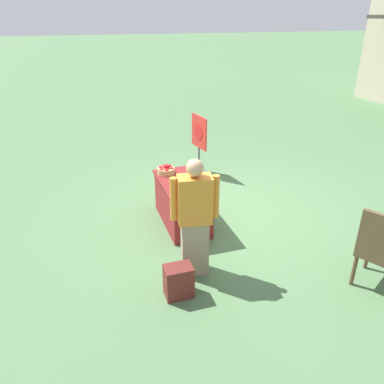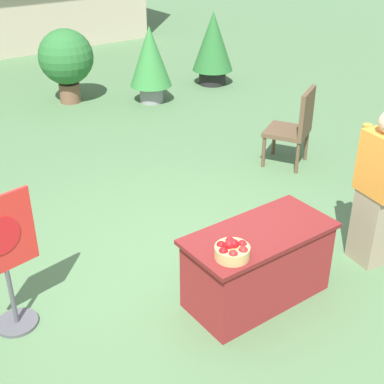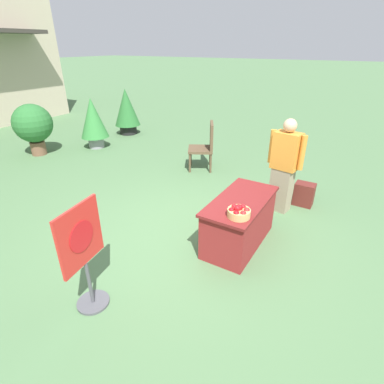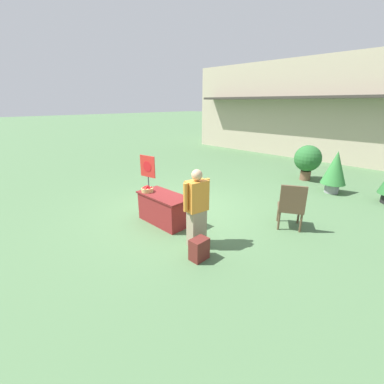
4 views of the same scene
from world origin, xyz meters
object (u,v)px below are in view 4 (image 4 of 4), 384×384
patio_chair (291,205)px  potted_plant_far_right (308,159)px  potted_plant_near_left (335,169)px  apple_basket (147,189)px  poster_board (148,174)px  backpack (199,249)px  display_table (164,208)px  person_visitor (197,208)px

patio_chair → potted_plant_far_right: (-1.38, 4.28, 0.20)m
potted_plant_near_left → patio_chair: bearing=-87.3°
apple_basket → patio_chair: patio_chair is taller
apple_basket → potted_plant_near_left: (2.60, 5.40, -0.01)m
poster_board → backpack: bearing=58.0°
display_table → potted_plant_far_right: 6.20m
backpack → poster_board: size_ratio=0.34×
display_table → potted_plant_far_right: size_ratio=1.04×
potted_plant_far_right → person_visitor: bearing=-86.7°
apple_basket → backpack: apple_basket is taller
apple_basket → potted_plant_far_right: potted_plant_far_right is taller
poster_board → potted_plant_far_right: potted_plant_far_right is taller
display_table → patio_chair: 2.96m
poster_board → patio_chair: size_ratio=1.15×
potted_plant_near_left → person_visitor: bearing=-98.8°
display_table → apple_basket: bearing=-161.4°
apple_basket → potted_plant_near_left: size_ratio=0.21×
person_visitor → patio_chair: bearing=-106.9°
display_table → apple_basket: 0.63m
display_table → patio_chair: (2.32, 1.83, 0.23)m
patio_chair → apple_basket: bearing=96.6°
display_table → backpack: (1.69, -0.55, -0.15)m
potted_plant_far_right → backpack: bearing=-83.6°
person_visitor → backpack: person_visitor is taller
display_table → patio_chair: bearing=38.3°
backpack → patio_chair: bearing=75.3°
apple_basket → patio_chair: 3.40m
apple_basket → potted_plant_near_left: bearing=64.3°
apple_basket → potted_plant_far_right: 6.41m
person_visitor → poster_board: size_ratio=1.28×
apple_basket → potted_plant_far_right: (1.38, 6.26, 0.01)m
apple_basket → person_visitor: size_ratio=0.18×
display_table → potted_plant_near_left: (2.15, 5.25, 0.42)m
person_visitor → poster_board: person_visitor is taller
apple_basket → backpack: bearing=-10.6°
display_table → potted_plant_near_left: bearing=67.7°
apple_basket → patio_chair: (2.76, 1.98, -0.19)m
apple_basket → poster_board: (-1.49, 1.09, -0.10)m
person_visitor → backpack: size_ratio=3.82×
backpack → potted_plant_far_right: 6.72m
backpack → apple_basket: bearing=169.4°
backpack → patio_chair: 2.49m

